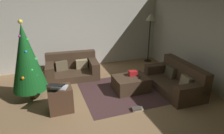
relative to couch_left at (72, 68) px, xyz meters
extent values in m
plane|color=#93704C|center=(0.26, -2.26, -0.27)|extent=(6.40, 6.40, 0.00)
cube|color=beige|center=(0.26, 0.88, 1.03)|extent=(6.40, 0.12, 2.60)
cube|color=beige|center=(3.40, -2.26, 1.03)|extent=(0.12, 6.40, 2.60)
cube|color=#473323|center=(-0.01, -0.11, -0.17)|extent=(1.63, 1.08, 0.21)
cube|color=#473323|center=(0.02, 0.25, 0.19)|extent=(1.57, 0.36, 0.52)
cube|color=#473323|center=(0.65, -0.16, 0.09)|extent=(0.31, 0.98, 0.31)
cube|color=#473323|center=(-0.66, -0.06, 0.09)|extent=(0.31, 0.98, 0.31)
cube|color=tan|center=(0.31, 0.03, 0.08)|extent=(0.36, 0.16, 0.31)
cube|color=brown|center=(-0.31, 0.08, 0.08)|extent=(0.37, 0.17, 0.30)
cube|color=#473323|center=(2.41, -1.90, -0.16)|extent=(0.95, 1.76, 0.24)
cube|color=#473323|center=(2.73, -1.91, 0.22)|extent=(0.30, 1.73, 0.52)
cube|color=#473323|center=(2.38, -2.64, 0.09)|extent=(0.89, 0.27, 0.27)
cube|color=#473323|center=(2.43, -1.16, 0.09)|extent=(0.89, 0.27, 0.27)
cube|color=#8C7A5B|center=(2.52, -2.25, 0.11)|extent=(0.20, 0.38, 0.31)
cube|color=brown|center=(2.54, -1.56, 0.11)|extent=(0.17, 0.37, 0.31)
cube|color=#473323|center=(1.33, -1.50, -0.08)|extent=(0.89, 0.68, 0.39)
cube|color=red|center=(1.42, -1.42, 0.18)|extent=(0.23, 0.17, 0.13)
cube|color=black|center=(1.52, -1.63, 0.13)|extent=(0.12, 0.16, 0.02)
cylinder|color=brown|center=(-1.18, -1.06, -0.13)|extent=(0.10, 0.10, 0.28)
cone|color=#14541E|center=(-1.18, -1.06, 0.80)|extent=(0.83, 0.83, 1.60)
sphere|color=yellow|center=(-1.00, -0.83, 0.31)|extent=(0.09, 0.09, 0.09)
sphere|color=#CC33BF|center=(-1.24, -1.09, 1.33)|extent=(0.06, 0.06, 0.06)
sphere|color=green|center=(-1.09, -1.28, 0.57)|extent=(0.08, 0.08, 0.08)
sphere|color=orange|center=(-1.30, -1.33, 0.42)|extent=(0.08, 0.08, 0.08)
sphere|color=green|center=(-1.10, -1.10, 1.24)|extent=(0.06, 0.06, 0.06)
sphere|color=#2699E5|center=(-1.01, -1.27, 0.43)|extent=(0.06, 0.06, 0.06)
sphere|color=green|center=(-1.18, -0.99, 1.32)|extent=(0.07, 0.07, 0.07)
sphere|color=#CC33BF|center=(-1.00, -1.11, 0.79)|extent=(0.06, 0.06, 0.06)
sphere|color=green|center=(-0.99, -1.10, 0.76)|extent=(0.09, 0.09, 0.09)
sphere|color=#2699E5|center=(-1.16, -1.21, 0.99)|extent=(0.06, 0.06, 0.06)
sphere|color=#F2D84C|center=(-1.18, -1.06, 1.64)|extent=(0.10, 0.10, 0.10)
cube|color=#4C3323|center=(-0.56, -1.86, 0.01)|extent=(0.52, 0.44, 0.57)
cube|color=silver|center=(-0.56, -1.86, 0.31)|extent=(0.42, 0.37, 0.02)
cube|color=black|center=(-0.62, -2.00, 0.44)|extent=(0.41, 0.37, 0.07)
cube|color=beige|center=(1.08, -2.43, -0.26)|extent=(0.29, 0.21, 0.03)
cube|color=#4C423D|center=(1.05, -2.44, -0.23)|extent=(0.23, 0.17, 0.03)
cylinder|color=black|center=(2.98, 0.46, -0.26)|extent=(0.28, 0.28, 0.02)
cylinder|color=black|center=(2.98, 0.46, 0.50)|extent=(0.04, 0.04, 1.55)
cone|color=beige|center=(2.98, 0.46, 1.40)|extent=(0.36, 0.36, 0.24)
cube|color=#462C2D|center=(1.33, -1.50, -0.27)|extent=(2.60, 2.00, 0.01)
camera|label=1|loc=(-0.79, -5.87, 2.27)|focal=31.74mm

